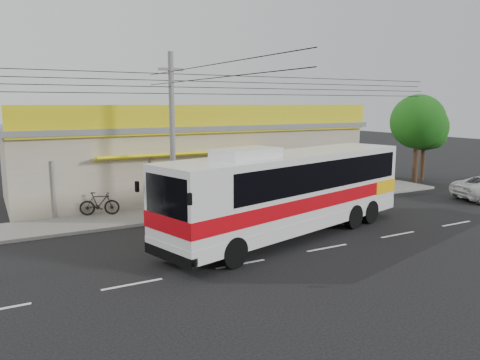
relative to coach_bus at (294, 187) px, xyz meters
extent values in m
plane|color=black|center=(0.09, 0.26, -2.17)|extent=(120.00, 120.00, 0.00)
cube|color=gray|center=(0.09, 6.26, -2.09)|extent=(30.00, 3.20, 0.15)
cube|color=#A29682|center=(0.09, 11.86, -0.07)|extent=(22.00, 8.00, 4.20)
cube|color=#56585D|center=(0.09, 11.86, 2.18)|extent=(22.60, 8.60, 0.30)
cube|color=#D4C812|center=(0.09, 7.74, 2.73)|extent=(22.00, 0.24, 1.60)
cube|color=red|center=(-1.91, 7.71, 2.73)|extent=(9.00, 0.10, 1.20)
cube|color=#147016|center=(6.59, 7.71, 2.73)|extent=(2.40, 0.10, 1.10)
cube|color=navy|center=(9.29, 7.71, 2.73)|extent=(2.20, 0.10, 1.10)
cube|color=red|center=(-8.91, 7.71, 2.73)|extent=(3.00, 0.10, 1.10)
cube|color=#FAF20D|center=(-1.91, 7.56, 0.83)|extent=(10.00, 1.20, 0.37)
cube|color=silver|center=(-0.20, -0.05, -0.09)|extent=(13.36, 6.01, 3.17)
cube|color=#BB0810|center=(-0.20, -0.05, -0.48)|extent=(13.41, 6.06, 0.60)
cube|color=#EDB10C|center=(5.28, 1.41, -0.48)|extent=(2.41, 3.14, 0.65)
cube|color=black|center=(0.54, 0.14, 0.62)|extent=(11.26, 5.49, 1.20)
cube|color=black|center=(-6.44, -1.72, 0.40)|extent=(0.79, 2.36, 1.64)
cube|color=silver|center=(-2.84, -0.76, 1.69)|extent=(2.93, 2.15, 0.39)
cylinder|color=black|center=(-4.31, -2.43, -1.60)|extent=(1.19, 0.63, 1.14)
cylinder|color=black|center=(-4.95, -0.04, -1.60)|extent=(1.19, 0.63, 1.14)
cylinder|color=black|center=(4.44, -0.09, -1.60)|extent=(1.19, 0.63, 1.14)
cylinder|color=black|center=(3.81, 2.29, -1.60)|extent=(1.19, 0.63, 1.14)
imported|color=maroon|center=(-3.68, 5.26, -1.56)|extent=(1.84, 1.36, 0.92)
imported|color=black|center=(-6.83, 7.33, -1.42)|extent=(2.06, 1.16, 1.19)
cylinder|color=#61615F|center=(-3.76, 4.83, 1.92)|extent=(0.27, 0.27, 8.18)
cube|color=#61615F|center=(-3.76, 4.83, 5.19)|extent=(1.23, 0.12, 0.12)
cylinder|color=black|center=(15.62, 6.84, -0.53)|extent=(0.37, 0.37, 3.26)
sphere|color=#154D10|center=(15.62, 6.84, 2.32)|extent=(3.88, 3.88, 3.88)
sphere|color=#154D10|center=(16.23, 6.53, 1.71)|extent=(2.45, 2.45, 2.45)
cylinder|color=black|center=(17.41, 7.70, -0.71)|extent=(0.33, 0.33, 2.92)
sphere|color=#154D10|center=(17.41, 7.70, 1.85)|extent=(3.47, 3.47, 3.47)
sphere|color=#154D10|center=(17.96, 7.43, 1.30)|extent=(2.19, 2.19, 2.19)
camera|label=1|loc=(-11.79, -16.47, 3.60)|focal=35.00mm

